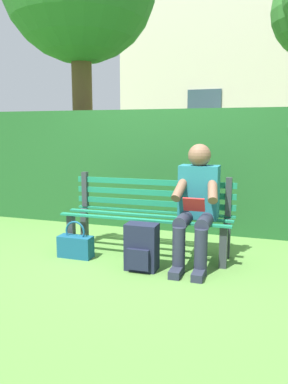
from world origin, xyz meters
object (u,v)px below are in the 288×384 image
(person_seated, at_px, (197,202))
(backpack, at_px, (142,247))
(handbag, at_px, (76,246))
(park_bench, at_px, (149,213))

(person_seated, distance_m, backpack, 0.68)
(person_seated, height_order, handbag, person_seated)
(park_bench, height_order, person_seated, person_seated)
(park_bench, xyz_separation_m, person_seated, (-0.53, 0.17, 0.18))
(park_bench, xyz_separation_m, handbag, (0.66, 0.39, -0.30))
(park_bench, relative_size, handbag, 4.63)
(park_bench, bearing_deg, person_seated, 161.72)
(backpack, xyz_separation_m, handbag, (0.75, -0.12, -0.09))
(person_seated, bearing_deg, handbag, 10.45)
(park_bench, distance_m, person_seated, 0.59)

